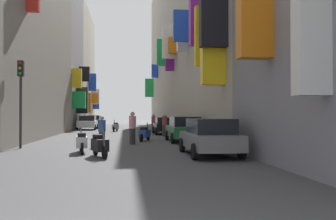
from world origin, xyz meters
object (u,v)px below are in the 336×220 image
(parked_car_blue, at_px, (94,121))
(pedestrian_near_left, at_px, (102,131))
(traffic_light_near_corner, at_px, (21,89))
(scooter_silver, at_px, (115,127))
(parked_car_black, at_px, (165,125))
(parked_car_white, at_px, (88,122))
(pedestrian_near_right, at_px, (131,121))
(pedestrian_crossing, at_px, (165,125))
(pedestrian_far_away, at_px, (132,128))
(parked_car_green, at_px, (184,129))
(scooter_white, at_px, (81,142))
(scooter_black, at_px, (100,145))
(scooter_blue, at_px, (145,134))
(pedestrian_mid_street, at_px, (153,123))
(parked_car_grey, at_px, (210,136))

(parked_car_blue, xyz_separation_m, pedestrian_near_left, (2.97, -29.66, -0.03))
(pedestrian_near_left, relative_size, traffic_light_near_corner, 0.37)
(scooter_silver, height_order, traffic_light_near_corner, traffic_light_near_corner)
(parked_car_black, distance_m, scooter_silver, 6.56)
(parked_car_white, distance_m, pedestrian_near_right, 4.99)
(parked_car_white, relative_size, pedestrian_crossing, 2.33)
(parked_car_white, xyz_separation_m, pedestrian_near_right, (4.75, 1.52, 0.08))
(pedestrian_far_away, bearing_deg, pedestrian_near_left, -151.39)
(parked_car_green, xyz_separation_m, scooter_white, (-5.33, -5.57, -0.32))
(parked_car_black, height_order, scooter_black, parked_car_black)
(parked_car_green, bearing_deg, scooter_blue, 161.42)
(pedestrian_crossing, bearing_deg, parked_car_white, 117.68)
(scooter_black, height_order, pedestrian_near_right, pedestrian_near_right)
(parked_car_blue, bearing_deg, scooter_blue, -78.57)
(parked_car_blue, bearing_deg, parked_car_white, -89.30)
(scooter_black, xyz_separation_m, pedestrian_mid_street, (3.52, 18.48, 0.38))
(parked_car_black, height_order, pedestrian_near_right, pedestrian_near_right)
(parked_car_grey, distance_m, parked_car_blue, 35.21)
(parked_car_black, xyz_separation_m, pedestrian_far_away, (-2.89, -9.87, 0.15))
(parked_car_black, height_order, pedestrian_near_left, pedestrian_near_left)
(scooter_white, distance_m, scooter_black, 1.82)
(pedestrian_near_left, bearing_deg, pedestrian_mid_street, 74.71)
(scooter_blue, distance_m, pedestrian_near_right, 18.83)
(scooter_blue, relative_size, pedestrian_near_right, 1.08)
(pedestrian_far_away, bearing_deg, pedestrian_mid_street, 80.43)
(scooter_black, xyz_separation_m, traffic_light_near_corner, (-4.03, 3.98, 2.41))
(parked_car_blue, relative_size, scooter_white, 2.26)
(parked_car_blue, height_order, pedestrian_crossing, pedestrian_crossing)
(pedestrian_mid_street, relative_size, traffic_light_near_corner, 0.40)
(parked_car_blue, relative_size, scooter_blue, 2.32)
(parked_car_blue, relative_size, pedestrian_crossing, 2.52)
(parked_car_white, distance_m, scooter_white, 23.75)
(parked_car_green, height_order, scooter_silver, parked_car_green)
(parked_car_black, distance_m, parked_car_grey, 15.48)
(parked_car_green, height_order, parked_car_grey, parked_car_green)
(pedestrian_near_left, height_order, traffic_light_near_corner, traffic_light_near_corner)
(scooter_silver, bearing_deg, parked_car_black, -49.80)
(parked_car_blue, height_order, scooter_white, parked_car_blue)
(parked_car_black, relative_size, pedestrian_far_away, 2.25)
(scooter_black, height_order, pedestrian_mid_street, pedestrian_mid_street)
(scooter_white, distance_m, traffic_light_near_corner, 4.64)
(scooter_blue, relative_size, pedestrian_mid_street, 1.10)
(parked_car_grey, height_order, pedestrian_mid_street, pedestrian_mid_street)
(parked_car_blue, xyz_separation_m, scooter_white, (2.33, -32.83, -0.33))
(scooter_silver, xyz_separation_m, pedestrian_crossing, (3.82, -8.47, 0.40))
(pedestrian_crossing, bearing_deg, scooter_silver, 114.26)
(parked_car_black, xyz_separation_m, traffic_light_near_corner, (-8.27, -11.52, 2.13))
(parked_car_white, height_order, traffic_light_near_corner, traffic_light_near_corner)
(pedestrian_crossing, bearing_deg, parked_car_blue, 107.44)
(parked_car_green, xyz_separation_m, parked_car_blue, (-7.67, 27.27, 0.01))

